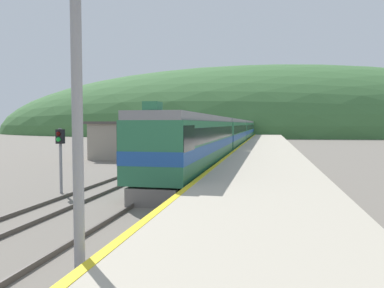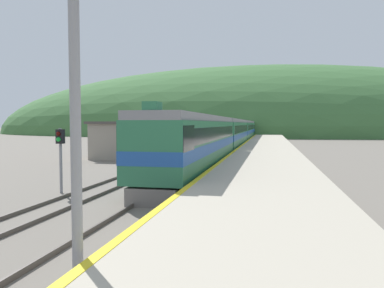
{
  "view_description": "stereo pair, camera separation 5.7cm",
  "coord_description": "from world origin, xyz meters",
  "px_view_note": "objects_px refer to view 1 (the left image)",
  "views": [
    {
      "loc": [
        4.72,
        -1.05,
        3.44
      ],
      "look_at": [
        0.7,
        18.46,
        2.35
      ],
      "focal_mm": 35.0,
      "sensor_mm": 36.0,
      "label": 1
    },
    {
      "loc": [
        4.77,
        -1.03,
        3.44
      ],
      "look_at": [
        0.7,
        18.46,
        2.35
      ],
      "focal_mm": 35.0,
      "sensor_mm": 36.0,
      "label": 2
    }
  ],
  "objects_px": {
    "carriage_third": "(243,131)",
    "carriage_fifth": "(253,128)",
    "express_train_lead_car": "(196,143)",
    "signal_mast_main": "(75,8)",
    "carriage_fourth": "(249,129)",
    "signal_post_siding": "(60,146)",
    "carriage_second": "(230,134)"
  },
  "relations": [
    {
      "from": "carriage_fourth",
      "to": "carriage_fifth",
      "type": "bearing_deg",
      "value": 90.0
    },
    {
      "from": "signal_post_siding",
      "to": "carriage_fourth",
      "type": "bearing_deg",
      "value": 85.94
    },
    {
      "from": "carriage_second",
      "to": "signal_mast_main",
      "type": "distance_m",
      "value": 40.56
    },
    {
      "from": "carriage_fourth",
      "to": "signal_post_siding",
      "type": "relative_size",
      "value": 6.78
    },
    {
      "from": "express_train_lead_car",
      "to": "signal_post_siding",
      "type": "height_order",
      "value": "express_train_lead_car"
    },
    {
      "from": "carriage_third",
      "to": "signal_post_siding",
      "type": "distance_m",
      "value": 52.9
    },
    {
      "from": "express_train_lead_car",
      "to": "signal_mast_main",
      "type": "height_order",
      "value": "signal_mast_main"
    },
    {
      "from": "carriage_fourth",
      "to": "carriage_fifth",
      "type": "distance_m",
      "value": 22.66
    },
    {
      "from": "express_train_lead_car",
      "to": "signal_post_siding",
      "type": "xyz_separation_m",
      "value": [
        -5.35,
        -7.72,
        0.14
      ]
    },
    {
      "from": "signal_mast_main",
      "to": "carriage_second",
      "type": "bearing_deg",
      "value": 91.83
    },
    {
      "from": "carriage_fifth",
      "to": "signal_post_siding",
      "type": "xyz_separation_m",
      "value": [
        -5.35,
        -97.95,
        0.16
      ]
    },
    {
      "from": "express_train_lead_car",
      "to": "signal_mast_main",
      "type": "bearing_deg",
      "value": -85.92
    },
    {
      "from": "carriage_third",
      "to": "carriage_fourth",
      "type": "distance_m",
      "value": 22.66
    },
    {
      "from": "carriage_third",
      "to": "signal_mast_main",
      "type": "distance_m",
      "value": 63.16
    },
    {
      "from": "carriage_fifth",
      "to": "signal_mast_main",
      "type": "xyz_separation_m",
      "value": [
        1.29,
        -108.38,
        3.34
      ]
    },
    {
      "from": "carriage_third",
      "to": "carriage_fifth",
      "type": "distance_m",
      "value": 45.32
    },
    {
      "from": "carriage_second",
      "to": "signal_mast_main",
      "type": "bearing_deg",
      "value": -88.17
    },
    {
      "from": "express_train_lead_car",
      "to": "carriage_second",
      "type": "relative_size",
      "value": 0.94
    },
    {
      "from": "carriage_second",
      "to": "signal_mast_main",
      "type": "xyz_separation_m",
      "value": [
        1.29,
        -40.4,
        3.34
      ]
    },
    {
      "from": "signal_mast_main",
      "to": "express_train_lead_car",
      "type": "bearing_deg",
      "value": 94.08
    },
    {
      "from": "express_train_lead_car",
      "to": "carriage_third",
      "type": "distance_m",
      "value": 44.91
    },
    {
      "from": "express_train_lead_car",
      "to": "carriage_second",
      "type": "xyz_separation_m",
      "value": [
        0.0,
        22.25,
        -0.01
      ]
    },
    {
      "from": "signal_mast_main",
      "to": "signal_post_siding",
      "type": "xyz_separation_m",
      "value": [
        -6.64,
        10.43,
        -3.18
      ]
    },
    {
      "from": "carriage_second",
      "to": "signal_post_siding",
      "type": "xyz_separation_m",
      "value": [
        -5.35,
        -29.97,
        0.16
      ]
    },
    {
      "from": "carriage_third",
      "to": "express_train_lead_car",
      "type": "bearing_deg",
      "value": -90.0
    },
    {
      "from": "carriage_third",
      "to": "signal_mast_main",
      "type": "xyz_separation_m",
      "value": [
        1.29,
        -63.06,
        3.34
      ]
    },
    {
      "from": "carriage_third",
      "to": "signal_post_siding",
      "type": "xyz_separation_m",
      "value": [
        -5.35,
        -52.63,
        0.16
      ]
    },
    {
      "from": "carriage_second",
      "to": "carriage_fifth",
      "type": "bearing_deg",
      "value": 90.0
    },
    {
      "from": "carriage_fourth",
      "to": "signal_mast_main",
      "type": "height_order",
      "value": "signal_mast_main"
    },
    {
      "from": "carriage_fourth",
      "to": "signal_post_siding",
      "type": "xyz_separation_m",
      "value": [
        -5.35,
        -75.29,
        0.16
      ]
    },
    {
      "from": "express_train_lead_car",
      "to": "carriage_third",
      "type": "xyz_separation_m",
      "value": [
        0.0,
        44.91,
        -0.01
      ]
    },
    {
      "from": "carriage_third",
      "to": "signal_post_siding",
      "type": "bearing_deg",
      "value": -95.8
    }
  ]
}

